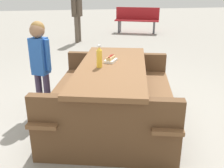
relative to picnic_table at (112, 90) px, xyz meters
The scene contains 7 objects.
ground_plane 0.44m from the picnic_table, ahead, with size 30.00×30.00×0.00m, color gray.
picnic_table is the anchor object (origin of this frame).
soda_bottle 0.45m from the picnic_table, 103.62° to the left, with size 0.06×0.06×0.25m.
hotdog_tray 0.37m from the picnic_table, ahead, with size 0.21×0.19×0.08m.
child_in_coat 1.01m from the picnic_table, 60.68° to the left, with size 0.24×0.27×1.21m.
park_bench_near 6.47m from the picnic_table, 17.75° to the right, with size 0.91×1.54×0.85m.
bystander_adult 4.98m from the picnic_table, ahead, with size 0.37×0.32×1.63m.
Camera 1 is at (-2.83, 0.50, 1.63)m, focal length 42.14 mm.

